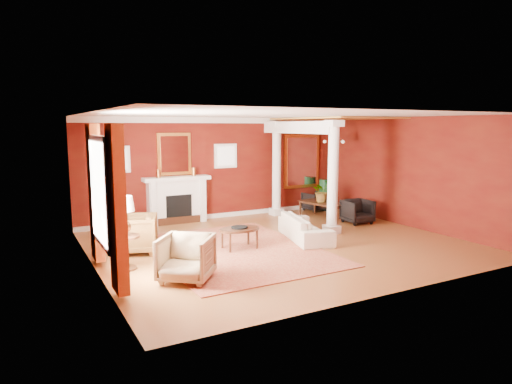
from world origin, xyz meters
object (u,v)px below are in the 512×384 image
armchair_leopard (135,232)px  dining_table (324,205)px  side_table (124,221)px  coffee_table (240,230)px  armchair_stripe (186,256)px  sofa (305,224)px

armchair_leopard → dining_table: armchair_leopard is taller
armchair_leopard → side_table: (-0.44, -1.07, 0.47)m
coffee_table → side_table: size_ratio=0.66×
armchair_leopard → coffee_table: armchair_leopard is taller
armchair_stripe → side_table: (-0.79, 1.13, 0.48)m
armchair_stripe → sofa: bearing=61.0°
sofa → side_table: 4.29m
coffee_table → side_table: (-2.51, -0.27, 0.50)m
armchair_leopard → coffee_table: size_ratio=0.97×
armchair_leopard → armchair_stripe: armchair_leopard is taller
sofa → side_table: (-4.25, -0.30, 0.54)m
dining_table → armchair_leopard: bearing=89.1°
coffee_table → sofa: bearing=0.9°
armchair_leopard → side_table: size_ratio=0.64×
coffee_table → side_table: side_table is taller
coffee_table → armchair_leopard: bearing=158.9°
dining_table → sofa: bearing=122.4°
coffee_table → dining_table: 4.09m
armchair_stripe → dining_table: 6.27m
sofa → coffee_table: bearing=105.8°
armchair_stripe → coffee_table: size_ratio=0.95×
armchair_stripe → side_table: side_table is taller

